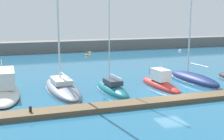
# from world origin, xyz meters

# --- Properties ---
(ground_plane) EXTENTS (120.00, 120.00, 0.00)m
(ground_plane) POSITION_xyz_m (0.00, 0.00, 0.00)
(ground_plane) COLOR #236084
(dock_pier) EXTENTS (46.14, 1.66, 0.37)m
(dock_pier) POSITION_xyz_m (0.00, -1.69, 0.19)
(dock_pier) COLOR brown
(dock_pier) RESTS_ON ground_plane
(breakwater_seawall) EXTENTS (108.00, 3.63, 2.08)m
(breakwater_seawall) POSITION_xyz_m (0.00, 35.39, 1.04)
(breakwater_seawall) COLOR slate
(breakwater_seawall) RESTS_ON ground_plane
(motorboat_ivory_second) EXTENTS (3.16, 8.51, 3.69)m
(motorboat_ivory_second) POSITION_xyz_m (-14.64, 4.94, 0.60)
(motorboat_ivory_second) COLOR silver
(motorboat_ivory_second) RESTS_ON ground_plane
(sailboat_slate_third) EXTENTS (3.51, 9.61, 20.20)m
(sailboat_slate_third) POSITION_xyz_m (-9.25, 4.97, 0.46)
(sailboat_slate_third) COLOR slate
(sailboat_slate_third) RESTS_ON ground_plane
(sailboat_teal_fourth) EXTENTS (2.46, 6.60, 11.40)m
(sailboat_teal_fourth) POSITION_xyz_m (-4.74, 3.11, 0.29)
(sailboat_teal_fourth) COLOR #19707F
(sailboat_teal_fourth) RESTS_ON ground_plane
(motorboat_red_fifth) EXTENTS (2.25, 6.69, 2.95)m
(motorboat_red_fifth) POSITION_xyz_m (0.53, 3.41, 0.38)
(motorboat_red_fifth) COLOR #B72D28
(motorboat_red_fifth) RESTS_ON ground_plane
(sailboat_navy_sixth) EXTENTS (2.82, 8.00, 16.72)m
(sailboat_navy_sixth) POSITION_xyz_m (5.17, 4.41, 0.42)
(sailboat_navy_sixth) COLOR navy
(sailboat_navy_sixth) RESTS_ON ground_plane
(mooring_buoy_white) EXTENTS (0.65, 0.65, 0.65)m
(mooring_buoy_white) POSITION_xyz_m (17.79, 28.22, 0.00)
(mooring_buoy_white) COLOR white
(mooring_buoy_white) RESTS_ON ground_plane
(mooring_buoy_yellow) EXTENTS (0.64, 0.64, 0.64)m
(mooring_buoy_yellow) POSITION_xyz_m (-0.19, 30.68, 0.00)
(mooring_buoy_yellow) COLOR yellow
(mooring_buoy_yellow) RESTS_ON ground_plane
(mooring_buoy_orange) EXTENTS (0.62, 0.62, 0.62)m
(mooring_buoy_orange) POSITION_xyz_m (-1.62, 27.34, 0.00)
(mooring_buoy_orange) COLOR orange
(mooring_buoy_orange) RESTS_ON ground_plane
(dock_bollard) EXTENTS (0.20, 0.20, 0.44)m
(dock_bollard) POSITION_xyz_m (-12.53, -1.69, 0.59)
(dock_bollard) COLOR black
(dock_bollard) RESTS_ON dock_pier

